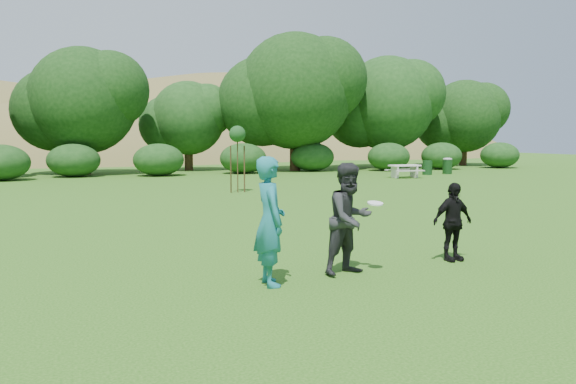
% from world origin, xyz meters
% --- Properties ---
extents(ground, '(120.00, 120.00, 0.00)m').
position_xyz_m(ground, '(0.00, 0.00, 0.00)').
color(ground, '#19470C').
rests_on(ground, ground).
extents(player_teal, '(0.53, 0.77, 2.06)m').
position_xyz_m(player_teal, '(-1.70, -0.67, 1.03)').
color(player_teal, '#1A6C75').
rests_on(player_teal, ground).
extents(player_grey, '(1.10, 0.96, 1.92)m').
position_xyz_m(player_grey, '(-0.18, -0.48, 0.96)').
color(player_grey, '#262629').
rests_on(player_grey, ground).
extents(player_black, '(0.90, 0.43, 1.50)m').
position_xyz_m(player_black, '(2.13, -0.23, 0.75)').
color(player_black, black).
rests_on(player_black, ground).
extents(trash_can_near, '(0.60, 0.60, 0.90)m').
position_xyz_m(trash_can_near, '(16.20, 20.95, 0.45)').
color(trash_can_near, '#153C19').
rests_on(trash_can_near, ground).
extents(frisbee, '(0.27, 0.27, 0.07)m').
position_xyz_m(frisbee, '(0.20, -0.68, 1.23)').
color(frisbee, white).
rests_on(frisbee, ground).
extents(sapling, '(0.70, 0.70, 2.85)m').
position_xyz_m(sapling, '(1.91, 14.14, 2.42)').
color(sapling, '#3C2C17').
rests_on(sapling, ground).
extents(picnic_table, '(1.80, 1.48, 0.76)m').
position_xyz_m(picnic_table, '(13.38, 19.14, 0.52)').
color(picnic_table, silver).
rests_on(picnic_table, ground).
extents(trash_can_lidded, '(0.60, 0.60, 1.05)m').
position_xyz_m(trash_can_lidded, '(17.89, 21.19, 0.54)').
color(trash_can_lidded, '#143816').
rests_on(trash_can_lidded, ground).
extents(hillside, '(150.00, 72.00, 52.00)m').
position_xyz_m(hillside, '(-0.56, 68.45, -11.97)').
color(hillside, olive).
rests_on(hillside, ground).
extents(tree_row, '(53.92, 10.38, 9.62)m').
position_xyz_m(tree_row, '(3.23, 28.68, 4.87)').
color(tree_row, '#3A2616').
rests_on(tree_row, ground).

